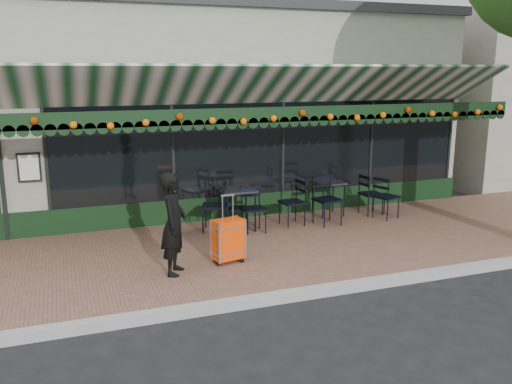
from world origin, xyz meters
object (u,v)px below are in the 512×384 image
object	(u,v)px
cafe_table_a	(329,185)
chair_b_right	(238,209)
cafe_table_b	(237,193)
chair_a_right	(371,194)
woman	(174,224)
chair_a_front	(328,200)
chair_b_left	(214,206)
suitcase	(228,240)
chair_a_left	(292,203)
chair_b_front	(254,209)
chair_a_extra	(386,197)

from	to	relation	value
cafe_table_a	chair_b_right	xyz separation A→B (m)	(-2.17, -0.26, -0.28)
cafe_table_b	chair_a_right	size ratio (longest dim) A/B	0.93
woman	cafe_table_a	xyz separation A→B (m)	(3.87, 2.33, -0.13)
cafe_table_b	chair_a_front	size ratio (longest dim) A/B	0.82
chair_a_right	chair_b_left	distance (m)	3.58
suitcase	chair_b_right	size ratio (longest dim) A/B	1.46
chair_b_left	chair_b_right	world-z (taller)	chair_b_left
woman	chair_a_right	xyz separation A→B (m)	(4.78, 2.05, -0.35)
chair_a_left	chair_b_front	world-z (taller)	chair_a_left
chair_a_right	cafe_table_a	bearing A→B (deg)	71.12
woman	cafe_table_a	bearing A→B (deg)	-35.77
suitcase	chair_a_left	xyz separation A→B (m)	(1.88, 1.69, 0.08)
chair_b_right	chair_b_left	bearing A→B (deg)	100.32
cafe_table_a	chair_b_front	bearing A→B (deg)	-161.77
chair_a_right	chair_b_right	size ratio (longest dim) A/B	1.15
chair_a_front	chair_b_front	world-z (taller)	chair_a_front
chair_a_left	chair_b_left	distance (m)	1.62
woman	chair_a_front	bearing A→B (deg)	-41.43
chair_b_right	chair_b_front	bearing A→B (deg)	-147.44
chair_a_right	chair_b_right	distance (m)	3.08
suitcase	chair_b_front	distance (m)	1.79
chair_b_front	cafe_table_a	bearing A→B (deg)	19.34
cafe_table_b	chair_a_extra	world-z (taller)	chair_a_extra
chair_a_left	chair_b_front	bearing A→B (deg)	-83.32
cafe_table_a	chair_b_left	bearing A→B (deg)	-173.31
chair_a_right	chair_b_left	size ratio (longest dim) A/B	0.91
chair_a_extra	chair_b_right	xyz separation A→B (m)	(-3.22, 0.39, -0.07)
woman	suitcase	bearing A→B (deg)	-55.33
woman	cafe_table_b	size ratio (longest dim) A/B	1.93
chair_a_front	chair_b_left	distance (m)	2.33
chair_b_right	suitcase	bearing A→B (deg)	161.90
cafe_table_b	chair_b_left	world-z (taller)	chair_b_left
chair_a_front	chair_a_extra	world-z (taller)	chair_a_front
cafe_table_b	chair_a_left	bearing A→B (deg)	-3.44
suitcase	cafe_table_b	world-z (taller)	suitcase
suitcase	chair_b_right	world-z (taller)	suitcase
chair_a_extra	chair_b_front	world-z (taller)	chair_a_extra
chair_a_right	chair_a_front	world-z (taller)	chair_a_front
chair_a_right	chair_a_left	bearing A→B (deg)	93.13
cafe_table_b	chair_b_right	xyz separation A→B (m)	(0.05, 0.12, -0.36)
cafe_table_a	chair_a_right	xyz separation A→B (m)	(0.91, -0.27, -0.22)
cafe_table_b	chair_a_right	world-z (taller)	chair_a_right
chair_a_right	woman	bearing A→B (deg)	111.16
cafe_table_b	chair_a_left	size ratio (longest dim) A/B	0.89
cafe_table_b	chair_b_front	distance (m)	0.47
chair_b_right	chair_b_front	distance (m)	0.44
chair_a_left	chair_a_right	size ratio (longest dim) A/B	1.04
suitcase	chair_a_right	distance (m)	4.28
chair_b_right	cafe_table_a	bearing A→B (deg)	-78.93
suitcase	chair_a_front	xyz separation A→B (m)	(2.58, 1.48, 0.12)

